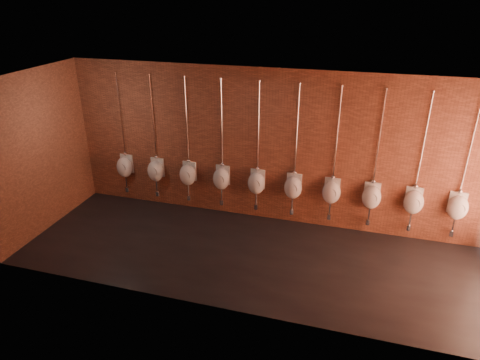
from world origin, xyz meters
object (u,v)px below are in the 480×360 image
at_px(urinal_9, 458,206).
at_px(urinal_1, 156,170).
at_px(urinal_0, 125,166).
at_px(urinal_4, 257,182).
at_px(urinal_5, 293,187).
at_px(urinal_3, 221,178).
at_px(urinal_8, 414,201).
at_px(urinal_2, 188,174).
at_px(urinal_7, 372,196).
at_px(urinal_6, 331,191).

bearing_deg(urinal_9, urinal_1, 180.00).
xyz_separation_m(urinal_0, urinal_4, (3.07, 0.00, 0.00)).
height_order(urinal_1, urinal_5, same).
bearing_deg(urinal_3, urinal_8, 0.00).
xyz_separation_m(urinal_0, urinal_9, (6.91, 0.00, 0.00)).
bearing_deg(urinal_8, urinal_5, 180.00).
bearing_deg(urinal_9, urinal_0, 180.00).
xyz_separation_m(urinal_3, urinal_8, (3.84, 0.00, 0.00)).
distance_m(urinal_2, urinal_7, 3.84).
distance_m(urinal_1, urinal_2, 0.77).
height_order(urinal_0, urinal_2, same).
bearing_deg(urinal_5, urinal_6, 0.00).
bearing_deg(urinal_4, urinal_3, 180.00).
height_order(urinal_3, urinal_6, same).
bearing_deg(urinal_9, urinal_4, 180.00).
relative_size(urinal_0, urinal_3, 1.00).
height_order(urinal_6, urinal_7, same).
height_order(urinal_1, urinal_7, same).
bearing_deg(urinal_2, urinal_4, 0.00).
xyz_separation_m(urinal_4, urinal_8, (3.07, 0.00, 0.00)).
distance_m(urinal_0, urinal_9, 6.91).
xyz_separation_m(urinal_0, urinal_1, (0.77, 0.00, 0.00)).
xyz_separation_m(urinal_0, urinal_6, (4.61, 0.00, 0.00)).
distance_m(urinal_2, urinal_8, 4.61).
xyz_separation_m(urinal_2, urinal_9, (5.38, 0.00, 0.00)).
bearing_deg(urinal_2, urinal_6, 0.00).
bearing_deg(urinal_9, urinal_6, 180.00).
relative_size(urinal_4, urinal_9, 1.00).
height_order(urinal_2, urinal_5, same).
distance_m(urinal_0, urinal_2, 1.54).
height_order(urinal_1, urinal_9, same).
bearing_deg(urinal_9, urinal_7, 180.00).
height_order(urinal_0, urinal_5, same).
bearing_deg(urinal_9, urinal_5, 180.00).
xyz_separation_m(urinal_5, urinal_8, (2.30, 0.00, 0.00)).
relative_size(urinal_0, urinal_4, 1.00).
height_order(urinal_0, urinal_1, same).
xyz_separation_m(urinal_7, urinal_9, (1.54, 0.00, 0.00)).
height_order(urinal_5, urinal_9, same).
bearing_deg(urinal_5, urinal_9, 0.00).
bearing_deg(urinal_5, urinal_1, 180.00).
height_order(urinal_6, urinal_8, same).
height_order(urinal_1, urinal_3, same).
bearing_deg(urinal_1, urinal_5, 0.00).
bearing_deg(urinal_1, urinal_8, 0.00).
relative_size(urinal_5, urinal_7, 1.00).
distance_m(urinal_4, urinal_6, 1.54).
bearing_deg(urinal_8, urinal_3, 180.00).
bearing_deg(urinal_8, urinal_4, 180.00).
bearing_deg(urinal_4, urinal_2, 180.00).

